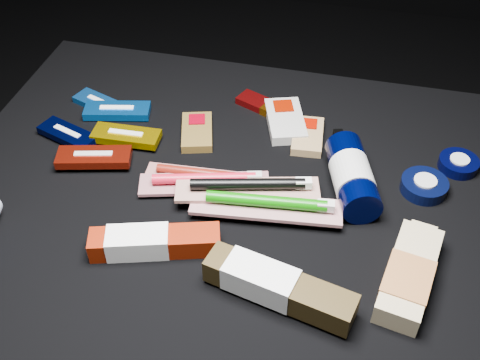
# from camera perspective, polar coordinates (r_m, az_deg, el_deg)

# --- Properties ---
(ground) EXTENTS (3.00, 3.00, 0.00)m
(ground) POSITION_cam_1_polar(r_m,az_deg,el_deg) (1.32, -0.75, -13.58)
(ground) COLOR black
(ground) RESTS_ON ground
(cloth_table) EXTENTS (0.98, 0.78, 0.40)m
(cloth_table) POSITION_cam_1_polar(r_m,az_deg,el_deg) (1.16, -0.84, -8.16)
(cloth_table) COLOR black
(cloth_table) RESTS_ON ground
(luna_bar_0) EXTENTS (0.12, 0.08, 0.01)m
(luna_bar_0) POSITION_cam_1_polar(r_m,az_deg,el_deg) (1.22, -13.12, 7.07)
(luna_bar_0) COLOR blue
(luna_bar_0) RESTS_ON cloth_table
(luna_bar_1) EXTENTS (0.13, 0.07, 0.02)m
(luna_bar_1) POSITION_cam_1_polar(r_m,az_deg,el_deg) (1.19, -11.56, 6.46)
(luna_bar_1) COLOR #0A59B9
(luna_bar_1) RESTS_ON cloth_table
(luna_bar_2) EXTENTS (0.12, 0.08, 0.02)m
(luna_bar_2) POSITION_cam_1_polar(r_m,az_deg,el_deg) (1.15, -16.00, 4.19)
(luna_bar_2) COLOR black
(luna_bar_2) RESTS_ON cloth_table
(luna_bar_3) EXTENTS (0.13, 0.05, 0.02)m
(luna_bar_3) POSITION_cam_1_polar(r_m,az_deg,el_deg) (1.12, -10.74, 4.13)
(luna_bar_3) COLOR #B49000
(luna_bar_3) RESTS_ON cloth_table
(luna_bar_4) EXTENTS (0.14, 0.08, 0.02)m
(luna_bar_4) POSITION_cam_1_polar(r_m,az_deg,el_deg) (1.08, -13.68, 2.13)
(luna_bar_4) COLOR maroon
(luna_bar_4) RESTS_ON cloth_table
(clif_bar_0) EXTENTS (0.08, 0.11, 0.02)m
(clif_bar_0) POSITION_cam_1_polar(r_m,az_deg,el_deg) (1.12, -4.10, 4.70)
(clif_bar_0) COLOR brown
(clif_bar_0) RESTS_ON cloth_table
(clif_bar_1) EXTENTS (0.10, 0.14, 0.02)m
(clif_bar_1) POSITION_cam_1_polar(r_m,az_deg,el_deg) (1.15, 4.29, 5.80)
(clif_bar_1) COLOR #B8B7AF
(clif_bar_1) RESTS_ON cloth_table
(clif_bar_2) EXTENTS (0.06, 0.11, 0.02)m
(clif_bar_2) POSITION_cam_1_polar(r_m,az_deg,el_deg) (1.12, 6.45, 4.29)
(clif_bar_2) COLOR #A07E4F
(clif_bar_2) RESTS_ON cloth_table
(power_bar) EXTENTS (0.13, 0.09, 0.02)m
(power_bar) POSITION_cam_1_polar(r_m,az_deg,el_deg) (1.18, 2.95, 6.77)
(power_bar) COLOR maroon
(power_bar) RESTS_ON cloth_table
(lotion_bottle) EXTENTS (0.11, 0.21, 0.07)m
(lotion_bottle) POSITION_cam_1_polar(r_m,az_deg,el_deg) (1.01, 10.58, 0.38)
(lotion_bottle) COLOR black
(lotion_bottle) RESTS_ON cloth_table
(cream_tin_upper) EXTENTS (0.07, 0.07, 0.02)m
(cream_tin_upper) POSITION_cam_1_polar(r_m,az_deg,el_deg) (1.11, 20.01, 1.47)
(cream_tin_upper) COLOR black
(cream_tin_upper) RESTS_ON cloth_table
(cream_tin_lower) EXTENTS (0.08, 0.08, 0.02)m
(cream_tin_lower) POSITION_cam_1_polar(r_m,az_deg,el_deg) (1.05, 17.06, -0.51)
(cream_tin_lower) COLOR black
(cream_tin_lower) RESTS_ON cloth_table
(bodywash_bottle) EXTENTS (0.09, 0.19, 0.04)m
(bodywash_bottle) POSITION_cam_1_polar(r_m,az_deg,el_deg) (0.90, 15.70, -8.80)
(bodywash_bottle) COLOR #C9B386
(bodywash_bottle) RESTS_ON cloth_table
(toothbrush_pack_0) EXTENTS (0.20, 0.06, 0.02)m
(toothbrush_pack_0) POSITION_cam_1_polar(r_m,az_deg,el_deg) (1.03, -3.43, 0.38)
(toothbrush_pack_0) COLOR #ADA6A2
(toothbrush_pack_0) RESTS_ON cloth_table
(toothbrush_pack_1) EXTENTS (0.22, 0.11, 0.02)m
(toothbrush_pack_1) POSITION_cam_1_polar(r_m,az_deg,el_deg) (1.01, -3.24, -0.11)
(toothbrush_pack_1) COLOR #A69D9B
(toothbrush_pack_1) RESTS_ON cloth_table
(toothbrush_pack_2) EXTENTS (0.25, 0.08, 0.03)m
(toothbrush_pack_2) POSITION_cam_1_polar(r_m,az_deg,el_deg) (0.96, 2.71, -2.35)
(toothbrush_pack_2) COLOR beige
(toothbrush_pack_2) RESTS_ON cloth_table
(toothbrush_pack_3) EXTENTS (0.24, 0.11, 0.03)m
(toothbrush_pack_3) POSITION_cam_1_polar(r_m,az_deg,el_deg) (0.97, 0.92, -0.69)
(toothbrush_pack_3) COLOR #BCB6B0
(toothbrush_pack_3) RESTS_ON cloth_table
(toothpaste_carton_red) EXTENTS (0.20, 0.10, 0.04)m
(toothpaste_carton_red) POSITION_cam_1_polar(r_m,az_deg,el_deg) (0.92, -8.62, -5.86)
(toothpaste_carton_red) COLOR maroon
(toothpaste_carton_red) RESTS_ON cloth_table
(toothpaste_carton_green) EXTENTS (0.22, 0.10, 0.04)m
(toothpaste_carton_green) POSITION_cam_1_polar(r_m,az_deg,el_deg) (0.85, 3.10, -9.88)
(toothpaste_carton_green) COLOR #342710
(toothpaste_carton_green) RESTS_ON cloth_table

